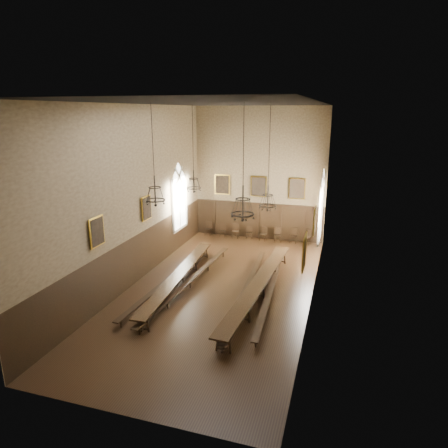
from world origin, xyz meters
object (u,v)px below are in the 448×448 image
at_px(chandelier_front_right, 243,207).
at_px(table_right, 259,290).
at_px(bench_left_outer, 171,280).
at_px(table_left, 179,280).
at_px(chandelier_front_left, 155,194).
at_px(chair_0, 208,231).
at_px(chair_2, 235,234).
at_px(chair_1, 223,233).
at_px(bench_right_inner, 247,290).
at_px(bench_left_inner, 190,282).
at_px(chair_3, 249,235).
at_px(chandelier_back_right, 268,199).
at_px(chair_7, 307,240).
at_px(chair_6, 293,238).
at_px(bench_right_outer, 271,290).
at_px(chair_4, 263,236).
at_px(chair_5, 277,237).
at_px(chandelier_back_left, 194,182).

bearing_deg(chandelier_front_right, table_right, 82.48).
bearing_deg(bench_left_outer, table_left, -13.48).
distance_m(table_right, chandelier_front_left, 6.70).
bearing_deg(chair_0, chair_2, -2.74).
distance_m(table_right, chair_2, 9.48).
bearing_deg(chair_1, bench_right_inner, -70.16).
xyz_separation_m(table_right, bench_left_inner, (-3.56, 0.09, -0.12)).
bearing_deg(chair_3, chandelier_front_left, -106.79).
height_order(chair_1, chandelier_back_right, chandelier_back_right).
bearing_deg(chair_7, bench_right_inner, -85.54).
height_order(table_left, table_right, table_right).
bearing_deg(chair_6, chandelier_front_right, -91.12).
bearing_deg(bench_right_outer, chandelier_front_right, -107.09).
bearing_deg(chair_6, table_left, -114.54).
distance_m(table_left, chair_3, 9.00).
distance_m(bench_left_inner, chair_4, 8.90).
relative_size(bench_right_inner, chandelier_front_right, 2.32).
xyz_separation_m(bench_right_inner, chair_1, (-3.92, 8.75, -0.03)).
bearing_deg(chair_5, chandelier_front_left, -123.60).
bearing_deg(chair_7, chair_4, -161.94).
height_order(bench_left_inner, chair_3, chair_3).
height_order(chair_3, chair_5, chair_5).
distance_m(chair_1, chair_3, 1.91).
bearing_deg(chair_7, chandelier_front_left, -100.57).
bearing_deg(chair_6, bench_left_outer, -117.56).
xyz_separation_m(chair_0, chair_1, (1.09, 0.00, -0.03)).
relative_size(bench_right_outer, chair_6, 9.76).
relative_size(chair_0, chair_7, 0.96).
bearing_deg(chandelier_back_left, bench_left_inner, -74.80).
relative_size(bench_right_inner, chair_3, 11.56).
height_order(table_left, bench_left_inner, table_left).
bearing_deg(table_right, bench_right_outer, 39.80).
distance_m(table_left, bench_right_inner, 3.53).
bearing_deg(chandelier_back_right, chair_3, 111.12).
relative_size(chandelier_back_left, chandelier_front_right, 1.00).
xyz_separation_m(bench_left_outer, chandelier_front_right, (4.37, -2.30, 4.67)).
height_order(bench_left_inner, bench_right_outer, bench_left_inner).
height_order(chair_4, chandelier_front_left, chandelier_front_left).
xyz_separation_m(bench_left_outer, bench_left_inner, (1.10, -0.04, 0.02)).
distance_m(table_left, chandelier_front_right, 6.35).
distance_m(bench_right_inner, chair_6, 8.92).
xyz_separation_m(chandelier_back_left, chandelier_front_right, (3.97, -4.85, -0.01)).
bearing_deg(table_right, chair_1, 117.17).
bearing_deg(chair_5, chair_6, -10.19).
bearing_deg(chandelier_front_left, chandelier_front_right, -3.76).
relative_size(bench_right_outer, chandelier_back_right, 1.91).
bearing_deg(table_right, chandelier_back_right, 93.70).
xyz_separation_m(chair_7, chandelier_back_left, (-5.70, -6.12, 4.65)).
height_order(table_right, chair_5, chair_5).
bearing_deg(bench_right_outer, bench_left_inner, -175.22).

